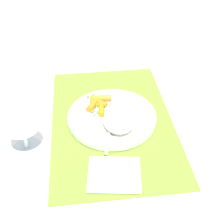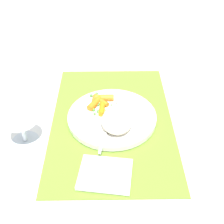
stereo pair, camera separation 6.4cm
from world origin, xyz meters
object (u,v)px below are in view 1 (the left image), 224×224
rice_mound (119,121)px  carrot_portion (98,103)px  plate (112,117)px  napkin (114,174)px  fork (111,120)px  wine_glass (19,117)px

rice_mound → carrot_portion: 0.10m
plate → rice_mound: 0.05m
plate → napkin: 0.19m
rice_mound → fork: bearing=39.5°
plate → napkin: plate is taller
wine_glass → napkin: size_ratio=1.21×
rice_mound → wine_glass: (-0.03, 0.23, 0.06)m
fork → napkin: (-0.16, 0.01, -0.01)m
napkin → plate: bearing=-5.4°
carrot_portion → napkin: (-0.23, -0.02, -0.02)m
rice_mound → wine_glass: wine_glass is taller
rice_mound → wine_glass: 0.24m
carrot_portion → plate: bearing=-143.3°
wine_glass → napkin: wine_glass is taller
plate → fork: fork is taller
carrot_portion → wine_glass: 0.23m
rice_mound → fork: rice_mound is taller
wine_glass → rice_mound: bearing=-83.4°
rice_mound → napkin: size_ratio=0.82×
napkin → rice_mound: bearing=-11.6°
napkin → carrot_portion: bearing=4.0°
wine_glass → napkin: bearing=-120.0°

